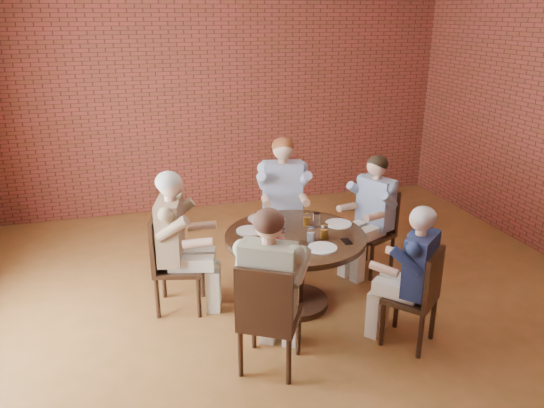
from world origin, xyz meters
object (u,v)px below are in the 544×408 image
object	(u,v)px
dining_table	(295,256)
diner_e	(412,277)
chair_c	(169,259)
chair_d	(267,315)
diner_c	(178,242)
smartphone	(346,241)
chair_b	(282,212)
chair_a	(375,226)
diner_b	(283,200)
diner_d	(270,290)
diner_a	(372,215)
chair_e	(419,294)

from	to	relation	value
dining_table	diner_e	distance (m)	1.15
chair_c	chair_d	size ratio (longest dim) A/B	1.00
diner_c	smartphone	size ratio (longest dim) A/B	9.87
chair_d	smartphone	bearing A→B (deg)	-115.44
dining_table	chair_b	world-z (taller)	chair_b
chair_a	diner_b	distance (m)	1.07
dining_table	chair_a	xyz separation A→B (m)	(1.11, 0.50, -0.03)
diner_c	diner_d	bearing A→B (deg)	-138.31
diner_a	chair_e	xyz separation A→B (m)	(-0.25, -1.40, -0.16)
diner_b	chair_c	size ratio (longest dim) A/B	1.47
chair_a	diner_b	size ratio (longest dim) A/B	0.65
diner_c	chair_d	size ratio (longest dim) A/B	1.43
dining_table	chair_e	xyz separation A→B (m)	(0.78, -0.93, -0.04)
chair_d	diner_e	xyz separation A→B (m)	(1.28, 0.05, 0.11)
chair_b	chair_c	bearing A→B (deg)	-136.73
chair_a	diner_a	size ratio (longest dim) A/B	0.71
smartphone	chair_a	bearing A→B (deg)	51.08
dining_table	diner_e	world-z (taller)	diner_e
chair_a	dining_table	bearing A→B (deg)	-90.00
dining_table	diner_b	size ratio (longest dim) A/B	0.94
chair_a	diner_e	size ratio (longest dim) A/B	0.73
chair_c	diner_e	world-z (taller)	diner_e
diner_b	diner_d	bearing A→B (deg)	-98.91
diner_a	chair_b	xyz separation A→B (m)	(-0.79, 0.69, -0.13)
smartphone	diner_c	bearing A→B (deg)	162.00
diner_b	chair_e	world-z (taller)	diner_b
diner_a	smartphone	bearing A→B (deg)	-64.64
diner_b	dining_table	bearing A→B (deg)	-90.00
dining_table	chair_b	bearing A→B (deg)	78.31
diner_b	chair_d	size ratio (longest dim) A/B	1.47
diner_b	diner_c	bearing A→B (deg)	-136.91
chair_a	diner_d	distance (m)	2.10
diner_a	smartphone	distance (m)	1.00
chair_e	chair_c	bearing A→B (deg)	-72.47
chair_c	chair_e	size ratio (longest dim) A/B	1.07
diner_c	diner_b	bearing A→B (deg)	-44.05
chair_b	chair_d	distance (m)	2.23
dining_table	diner_c	distance (m)	1.12
dining_table	diner_a	world-z (taller)	diner_a
dining_table	diner_c	bearing A→B (deg)	165.45
chair_c	chair_d	world-z (taller)	same
dining_table	chair_b	size ratio (longest dim) A/B	1.35
diner_a	diner_e	world-z (taller)	diner_a
diner_b	chair_c	distance (m)	1.59
chair_a	diner_c	xyz separation A→B (m)	(-2.18, -0.22, 0.18)
diner_d	dining_table	bearing A→B (deg)	-90.00
diner_a	chair_e	bearing A→B (deg)	-34.49
chair_c	chair_d	xyz separation A→B (m)	(0.62, -1.22, -0.00)
diner_e	diner_b	bearing A→B (deg)	-115.23
chair_a	chair_c	distance (m)	2.28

